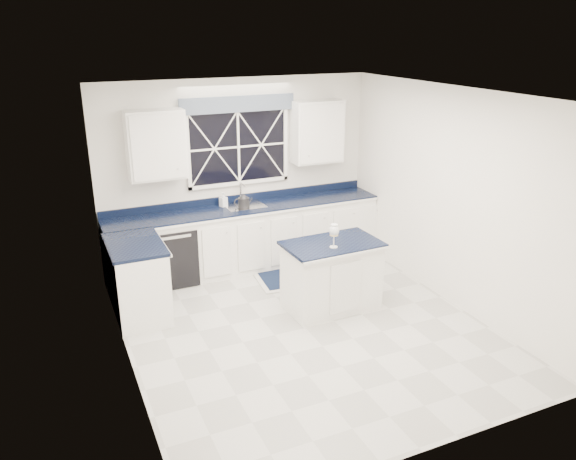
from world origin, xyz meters
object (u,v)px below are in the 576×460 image
faucet (241,192)px  wine_glass (334,232)px  dishwasher (172,253)px  island (331,275)px  kettle (244,201)px  soap_bottle (223,200)px

faucet → wine_glass: bearing=-76.3°
wine_glass → dishwasher: bearing=132.1°
dishwasher → island: bearing=-44.5°
kettle → soap_bottle: soap_bottle is taller
faucet → kettle: size_ratio=1.14×
wine_glass → soap_bottle: wine_glass is taller
faucet → soap_bottle: faucet is taller
faucet → island: size_ratio=0.25×
kettle → wine_glass: 1.81m
kettle → dishwasher: bearing=-168.3°
wine_glass → faucet: bearing=103.7°
dishwasher → island: (1.63, -1.60, 0.03)m
kettle → wine_glass: wine_glass is taller
dishwasher → faucet: bearing=10.0°
wine_glass → soap_bottle: 2.02m
kettle → faucet: bearing=91.3°
faucet → island: faucet is taller
dishwasher → soap_bottle: size_ratio=4.11×
faucet → kettle: bearing=-100.5°
island → soap_bottle: bearing=113.3°
dishwasher → soap_bottle: 1.04m
island → soap_bottle: 2.01m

